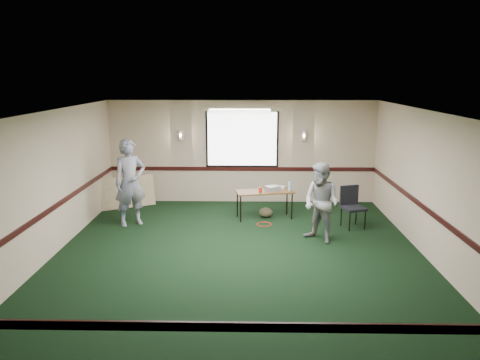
{
  "coord_description": "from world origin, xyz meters",
  "views": [
    {
      "loc": [
        0.2,
        -8.18,
        3.34
      ],
      "look_at": [
        0.0,
        1.3,
        1.2
      ],
      "focal_mm": 35.0,
      "sensor_mm": 36.0,
      "label": 1
    }
  ],
  "objects_px": {
    "conference_chair": "(352,203)",
    "person_left": "(130,183)",
    "projector": "(272,188)",
    "folding_table": "(265,193)",
    "person_right": "(321,203)"
  },
  "relations": [
    {
      "from": "person_left",
      "to": "person_right",
      "type": "xyz_separation_m",
      "value": [
        4.13,
        -1.01,
        -0.16
      ]
    },
    {
      "from": "person_right",
      "to": "person_left",
      "type": "bearing_deg",
      "value": -148.37
    },
    {
      "from": "projector",
      "to": "person_left",
      "type": "height_order",
      "value": "person_left"
    },
    {
      "from": "person_left",
      "to": "person_right",
      "type": "bearing_deg",
      "value": -45.27
    },
    {
      "from": "conference_chair",
      "to": "person_right",
      "type": "distance_m",
      "value": 1.31
    },
    {
      "from": "conference_chair",
      "to": "person_left",
      "type": "height_order",
      "value": "person_left"
    },
    {
      "from": "projector",
      "to": "person_right",
      "type": "xyz_separation_m",
      "value": [
        0.91,
        -1.62,
        0.1
      ]
    },
    {
      "from": "person_left",
      "to": "person_right",
      "type": "distance_m",
      "value": 4.25
    },
    {
      "from": "projector",
      "to": "folding_table",
      "type": "bearing_deg",
      "value": 172.14
    },
    {
      "from": "person_left",
      "to": "folding_table",
      "type": "bearing_deg",
      "value": -21.37
    },
    {
      "from": "folding_table",
      "to": "projector",
      "type": "bearing_deg",
      "value": 6.79
    },
    {
      "from": "projector",
      "to": "person_left",
      "type": "bearing_deg",
      "value": 164.3
    },
    {
      "from": "folding_table",
      "to": "conference_chair",
      "type": "xyz_separation_m",
      "value": [
        1.92,
        -0.58,
        -0.08
      ]
    },
    {
      "from": "conference_chair",
      "to": "person_right",
      "type": "relative_size",
      "value": 0.57
    },
    {
      "from": "folding_table",
      "to": "conference_chair",
      "type": "distance_m",
      "value": 2.01
    }
  ]
}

